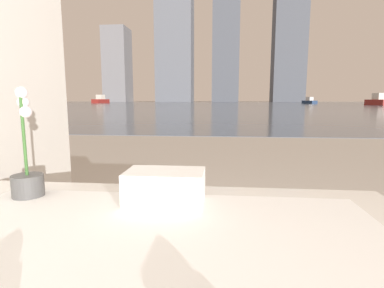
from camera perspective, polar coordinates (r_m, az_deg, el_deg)
potted_orchid at (r=1.33m, az=-28.92°, el=-4.18°), size 0.12×0.12×0.42m
towel_stack at (r=1.11m, az=-5.13°, el=-8.11°), size 0.28×0.17×0.12m
harbor_water at (r=62.22m, az=5.50°, el=7.61°), size 180.00×110.00×0.01m
harbor_boat_0 at (r=69.39m, az=-28.26°, el=7.36°), size 2.51×5.80×2.11m
harbor_boat_1 at (r=55.65m, az=32.02°, el=6.97°), size 2.15×5.15×1.88m
harbor_boat_2 at (r=78.14m, az=-17.01°, el=7.99°), size 2.59×5.67×2.05m
harbor_boat_4 at (r=69.48m, az=21.47°, el=7.57°), size 2.42×4.00×1.42m
skyline_tower_0 at (r=125.94m, az=-14.01°, el=14.32°), size 9.16×10.40×28.54m
skyline_tower_1 at (r=123.79m, az=-3.30°, el=23.39°), size 13.57×12.79×65.58m
skyline_tower_2 at (r=119.89m, az=6.44°, el=17.99°), size 9.96×8.72×41.66m
skyline_tower_3 at (r=122.11m, az=17.97°, el=16.62°), size 11.69×8.59×38.10m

